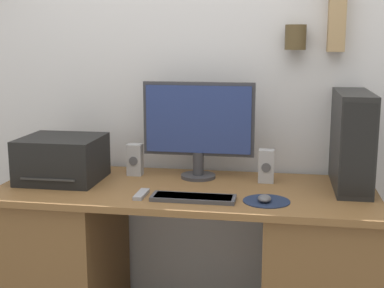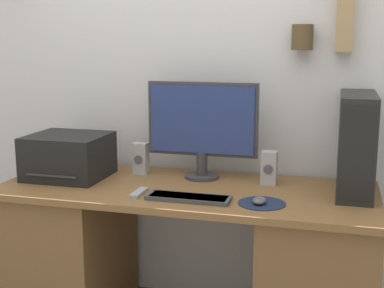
# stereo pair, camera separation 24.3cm
# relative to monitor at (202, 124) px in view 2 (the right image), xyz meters

# --- Properties ---
(wall_back) EXTENTS (6.40, 0.15, 2.77)m
(wall_back) POSITION_rel_monitor_xyz_m (-0.02, 0.21, 0.38)
(wall_back) COLOR silver
(wall_back) RESTS_ON ground_plane
(desk) EXTENTS (1.74, 0.69, 0.73)m
(desk) POSITION_rel_monitor_xyz_m (-0.03, -0.19, -0.62)
(desk) COLOR brown
(desk) RESTS_ON ground_plane
(monitor) EXTENTS (0.55, 0.17, 0.47)m
(monitor) POSITION_rel_monitor_xyz_m (0.00, 0.00, 0.00)
(monitor) COLOR #333338
(monitor) RESTS_ON desk
(keyboard) EXTENTS (0.36, 0.11, 0.02)m
(keyboard) POSITION_rel_monitor_xyz_m (0.04, -0.38, -0.26)
(keyboard) COLOR #3D3D42
(keyboard) RESTS_ON desk
(mousepad) EXTENTS (0.20, 0.20, 0.00)m
(mousepad) POSITION_rel_monitor_xyz_m (0.35, -0.35, -0.27)
(mousepad) COLOR #19233D
(mousepad) RESTS_ON desk
(mouse) EXTENTS (0.06, 0.08, 0.03)m
(mouse) POSITION_rel_monitor_xyz_m (0.34, -0.37, -0.25)
(mouse) COLOR #4C4C51
(mouse) RESTS_ON mousepad
(computer_tower) EXTENTS (0.15, 0.48, 0.44)m
(computer_tower) POSITION_rel_monitor_xyz_m (0.72, -0.05, -0.05)
(computer_tower) COLOR black
(computer_tower) RESTS_ON desk
(printer) EXTENTS (0.37, 0.35, 0.21)m
(printer) POSITION_rel_monitor_xyz_m (-0.64, -0.16, -0.16)
(printer) COLOR black
(printer) RESTS_ON desk
(speaker_left) EXTENTS (0.07, 0.07, 0.16)m
(speaker_left) POSITION_rel_monitor_xyz_m (-0.32, -0.00, -0.19)
(speaker_left) COLOR #99999E
(speaker_left) RESTS_ON desk
(speaker_right) EXTENTS (0.07, 0.07, 0.16)m
(speaker_right) POSITION_rel_monitor_xyz_m (0.33, -0.03, -0.19)
(speaker_right) COLOR #99999E
(speaker_right) RESTS_ON desk
(remote_control) EXTENTS (0.04, 0.15, 0.02)m
(remote_control) POSITION_rel_monitor_xyz_m (-0.20, -0.36, -0.26)
(remote_control) COLOR gray
(remote_control) RESTS_ON desk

